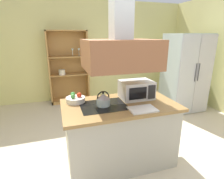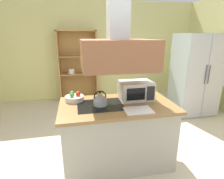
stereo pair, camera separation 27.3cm
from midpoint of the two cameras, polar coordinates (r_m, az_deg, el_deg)
The scene contains 10 objects.
ground_plane at distance 2.93m, azimuth 4.46°, elevation -21.03°, with size 7.80×7.80×0.00m, color beige.
wall_back at distance 5.27m, azimuth -4.37°, elevation 12.06°, with size 6.00×0.12×2.70m, color #DFD989.
kitchen_island at distance 2.64m, azimuth 4.62°, elevation -13.67°, with size 1.54×0.87×0.90m.
range_hood at distance 2.28m, azimuth 5.38°, elevation 14.21°, with size 0.90×0.70×1.32m.
refrigerator at distance 4.63m, azimuth 26.35°, elevation 4.18°, with size 0.90×0.77×1.83m.
dish_cabinet at distance 5.08m, azimuth -9.16°, elevation 6.00°, with size 1.03×0.40×1.91m.
kettle at distance 2.36m, azimuth -0.48°, elevation -3.16°, with size 0.18×0.18×0.20m.
cutting_board at distance 2.26m, azimuth 11.77°, elevation -6.57°, with size 0.34×0.24×0.02m, color white.
microwave at distance 2.63m, azimuth 10.49°, elevation -0.31°, with size 0.46×0.35×0.26m.
fruit_bowl at distance 2.57m, azimuth -8.84°, elevation -2.63°, with size 0.26×0.26×0.13m.
Camera 2 is at (-0.54, -2.24, 1.80)m, focal length 28.90 mm.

